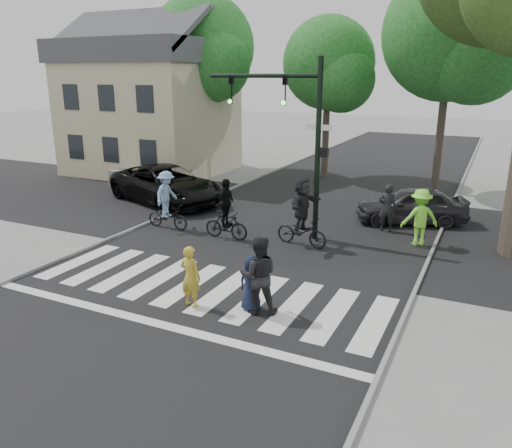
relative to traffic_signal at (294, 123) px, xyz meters
The scene contains 22 objects.
ground 7.33m from the traffic_signal, 93.27° to the right, with size 120.00×120.00×0.00m, color gray.
road_stem 4.09m from the traffic_signal, 106.46° to the right, with size 10.00×70.00×0.01m, color black.
road_cross 4.31m from the traffic_signal, 101.11° to the left, with size 70.00×10.00×0.01m, color black.
curb_left 6.74m from the traffic_signal, 167.50° to the right, with size 0.10×70.00×0.10m, color gray.
curb_right 6.19m from the traffic_signal, 14.31° to the right, with size 0.10×70.00×0.10m, color gray.
crosswalk 6.78m from the traffic_signal, 93.66° to the right, with size 10.00×3.85×0.01m.
traffic_signal is the anchor object (origin of this frame).
bg_tree_0 17.31m from the traffic_signal, 145.17° to the left, with size 5.46×5.20×8.97m.
bg_tree_1 13.26m from the traffic_signal, 134.31° to the left, with size 6.09×5.80×9.80m.
bg_tree_2 10.80m from the traffic_signal, 101.45° to the left, with size 5.04×4.80×8.40m.
bg_tree_3 10.35m from the traffic_signal, 66.46° to the left, with size 6.30×6.00×10.20m.
house 14.17m from the traffic_signal, 146.70° to the left, with size 8.40×8.10×8.82m.
pedestrian_woman 7.01m from the traffic_signal, 91.05° to the right, with size 0.57×0.37×1.56m, color gold.
pedestrian_child 6.77m from the traffic_signal, 77.32° to the right, with size 0.68×0.44×1.38m, color #131B36.
pedestrian_adult 6.74m from the traffic_signal, 75.57° to the right, with size 0.92×0.72×1.90m, color black.
cyclist_left 5.47m from the traffic_signal, 164.71° to the right, with size 1.68×1.09×2.13m.
cyclist_mid 3.82m from the traffic_signal, 144.85° to the right, with size 1.62×0.98×2.10m.
cyclist_right 3.08m from the traffic_signal, 51.51° to the right, with size 1.89×1.75×2.30m.
car_suv 7.66m from the traffic_signal, 163.91° to the left, with size 2.70×5.85×1.63m, color black.
car_grey 5.82m from the traffic_signal, 44.20° to the left, with size 1.64×4.08×1.39m, color #302F34.
bystander_hivis 5.17m from the traffic_signal, 12.03° to the left, with size 1.23×0.70×1.90m, color #8BFF3D.
bystander_dark 4.60m from the traffic_signal, 33.81° to the left, with size 0.64×0.42×1.74m, color black.
Camera 1 is at (6.53, -9.40, 5.46)m, focal length 35.00 mm.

